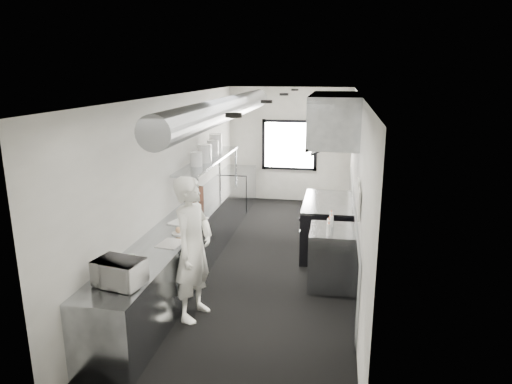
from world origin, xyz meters
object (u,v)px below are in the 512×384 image
at_px(cutting_board, 188,221).
at_px(plate_stack_d, 216,144).
at_px(far_work_table, 237,188).
at_px(knife_block, 197,194).
at_px(exhaust_hood, 334,119).
at_px(squeeze_bottle_e, 331,217).
at_px(deli_tub_b, 119,264).
at_px(line_cook, 193,249).
at_px(plate_stack_b, 205,153).
at_px(prep_counter, 189,243).
at_px(squeeze_bottle_a, 329,229).
at_px(squeeze_bottle_b, 329,226).
at_px(range, 326,226).
at_px(plate_stack_c, 213,148).
at_px(squeeze_bottle_c, 329,224).
at_px(squeeze_bottle_d, 331,221).
at_px(bottle_station, 331,258).
at_px(pass_shelf, 210,161).
at_px(plate_stack_a, 196,159).
at_px(small_plate, 179,233).
at_px(deli_tub_a, 130,259).
at_px(microwave, 119,273).

relative_size(cutting_board, plate_stack_d, 1.42).
height_order(far_work_table, knife_block, knife_block).
xyz_separation_m(exhaust_hood, squeeze_bottle_e, (0.03, -1.07, -1.41)).
distance_m(exhaust_hood, far_work_table, 3.88).
relative_size(exhaust_hood, deli_tub_b, 16.49).
bearing_deg(knife_block, line_cook, -55.24).
bearing_deg(plate_stack_b, cutting_board, -85.43).
distance_m(prep_counter, deli_tub_b, 2.10).
xyz_separation_m(far_work_table, squeeze_bottle_a, (2.25, -4.16, 0.54)).
relative_size(exhaust_hood, squeeze_bottle_b, 12.29).
relative_size(exhaust_hood, range, 1.38).
relative_size(line_cook, plate_stack_b, 5.85).
height_order(plate_stack_c, squeeze_bottle_c, plate_stack_c).
height_order(plate_stack_c, squeeze_bottle_d, plate_stack_c).
xyz_separation_m(prep_counter, squeeze_bottle_a, (2.25, -0.46, 0.54)).
bearing_deg(squeeze_bottle_a, knife_block, 149.97).
relative_size(plate_stack_b, squeeze_bottle_e, 1.98).
bearing_deg(bottle_station, prep_counter, 175.03).
bearing_deg(far_work_table, bottle_station, -59.47).
relative_size(plate_stack_b, squeeze_bottle_a, 1.88).
relative_size(prep_counter, squeeze_bottle_b, 33.51).
xyz_separation_m(pass_shelf, plate_stack_a, (-0.04, -0.71, 0.16)).
bearing_deg(squeeze_bottle_a, squeeze_bottle_d, 85.07).
distance_m(small_plate, plate_stack_d, 3.01).
xyz_separation_m(range, line_cook, (-1.64, -2.64, 0.48)).
distance_m(cutting_board, plate_stack_c, 2.14).
relative_size(prep_counter, far_work_table, 5.00).
height_order(line_cook, knife_block, line_cook).
height_order(range, plate_stack_d, plate_stack_d).
height_order(small_plate, squeeze_bottle_b, squeeze_bottle_b).
bearing_deg(squeeze_bottle_d, deli_tub_a, -143.37).
relative_size(pass_shelf, deli_tub_b, 22.49).
relative_size(far_work_table, small_plate, 6.10).
height_order(deli_tub_a, squeeze_bottle_d, squeeze_bottle_d).
bearing_deg(plate_stack_a, cutting_board, -81.14).
distance_m(deli_tub_a, plate_stack_b, 3.12).
height_order(plate_stack_b, squeeze_bottle_a, plate_stack_b).
relative_size(bottle_station, line_cook, 0.47).
height_order(prep_counter, pass_shelf, pass_shelf).
bearing_deg(squeeze_bottle_e, squeeze_bottle_b, -92.65).
xyz_separation_m(range, deli_tub_a, (-2.30, -3.06, 0.48)).
distance_m(microwave, squeeze_bottle_e, 3.43).
height_order(pass_shelf, knife_block, pass_shelf).
height_order(deli_tub_b, squeeze_bottle_b, squeeze_bottle_b).
height_order(deli_tub_a, plate_stack_d, plate_stack_d).
relative_size(plate_stack_d, squeeze_bottle_b, 2.16).
bearing_deg(squeeze_bottle_c, plate_stack_a, 156.50).
xyz_separation_m(knife_block, plate_stack_c, (0.07, 0.86, 0.70)).
bearing_deg(plate_stack_a, squeeze_bottle_a, -28.39).
height_order(prep_counter, knife_block, knife_block).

